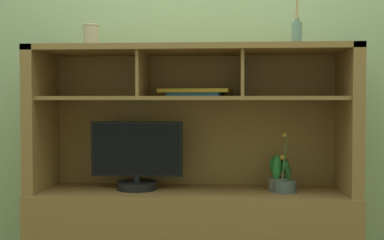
{
  "coord_description": "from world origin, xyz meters",
  "views": [
    {
      "loc": [
        0.19,
        -2.72,
        1.03
      ],
      "look_at": [
        0.0,
        0.0,
        0.92
      ],
      "focal_mm": 48.03,
      "sensor_mm": 36.0,
      "label": 1
    }
  ],
  "objects_px": {
    "potted_fern": "(279,176)",
    "ceramic_vase": "(91,36)",
    "potted_orchid": "(284,185)",
    "diffuser_bottle": "(297,33)",
    "tv_monitor": "(137,160)",
    "media_console": "(192,215)",
    "magazine_stack_left": "(196,92)"
  },
  "relations": [
    {
      "from": "potted_orchid",
      "to": "potted_fern",
      "type": "height_order",
      "value": "potted_orchid"
    },
    {
      "from": "tv_monitor",
      "to": "potted_fern",
      "type": "relative_size",
      "value": 2.55
    },
    {
      "from": "magazine_stack_left",
      "to": "diffuser_bottle",
      "type": "height_order",
      "value": "diffuser_bottle"
    },
    {
      "from": "media_console",
      "to": "magazine_stack_left",
      "type": "xyz_separation_m",
      "value": [
        0.02,
        0.04,
        0.66
      ]
    },
    {
      "from": "tv_monitor",
      "to": "diffuser_bottle",
      "type": "distance_m",
      "value": 1.08
    },
    {
      "from": "diffuser_bottle",
      "to": "ceramic_vase",
      "type": "distance_m",
      "value": 1.1
    },
    {
      "from": "tv_monitor",
      "to": "potted_orchid",
      "type": "bearing_deg",
      "value": -1.47
    },
    {
      "from": "magazine_stack_left",
      "to": "media_console",
      "type": "bearing_deg",
      "value": -111.13
    },
    {
      "from": "potted_orchid",
      "to": "diffuser_bottle",
      "type": "height_order",
      "value": "diffuser_bottle"
    },
    {
      "from": "potted_fern",
      "to": "ceramic_vase",
      "type": "bearing_deg",
      "value": 179.9
    },
    {
      "from": "ceramic_vase",
      "to": "potted_orchid",
      "type": "bearing_deg",
      "value": -2.09
    },
    {
      "from": "media_console",
      "to": "potted_orchid",
      "type": "height_order",
      "value": "media_console"
    },
    {
      "from": "diffuser_bottle",
      "to": "ceramic_vase",
      "type": "bearing_deg",
      "value": 179.9
    },
    {
      "from": "media_console",
      "to": "potted_orchid",
      "type": "bearing_deg",
      "value": -2.53
    },
    {
      "from": "media_console",
      "to": "ceramic_vase",
      "type": "bearing_deg",
      "value": 178.3
    },
    {
      "from": "potted_orchid",
      "to": "media_console",
      "type": "bearing_deg",
      "value": 177.47
    },
    {
      "from": "potted_orchid",
      "to": "diffuser_bottle",
      "type": "xyz_separation_m",
      "value": [
        0.06,
        0.04,
        0.8
      ]
    },
    {
      "from": "tv_monitor",
      "to": "ceramic_vase",
      "type": "bearing_deg",
      "value": 175.98
    },
    {
      "from": "media_console",
      "to": "potted_orchid",
      "type": "xyz_separation_m",
      "value": [
        0.49,
        -0.02,
        0.17
      ]
    },
    {
      "from": "tv_monitor",
      "to": "magazine_stack_left",
      "type": "height_order",
      "value": "magazine_stack_left"
    },
    {
      "from": "media_console",
      "to": "tv_monitor",
      "type": "bearing_deg",
      "value": -179.74
    },
    {
      "from": "media_console",
      "to": "ceramic_vase",
      "type": "xyz_separation_m",
      "value": [
        -0.55,
        0.02,
        0.96
      ]
    },
    {
      "from": "tv_monitor",
      "to": "magazine_stack_left",
      "type": "distance_m",
      "value": 0.48
    },
    {
      "from": "diffuser_bottle",
      "to": "ceramic_vase",
      "type": "height_order",
      "value": "diffuser_bottle"
    },
    {
      "from": "media_console",
      "to": "diffuser_bottle",
      "type": "relative_size",
      "value": 5.66
    },
    {
      "from": "tv_monitor",
      "to": "diffuser_bottle",
      "type": "xyz_separation_m",
      "value": [
        0.85,
        0.02,
        0.67
      ]
    },
    {
      "from": "media_console",
      "to": "potted_fern",
      "type": "relative_size",
      "value": 8.74
    },
    {
      "from": "potted_fern",
      "to": "diffuser_bottle",
      "type": "relative_size",
      "value": 0.65
    },
    {
      "from": "media_console",
      "to": "ceramic_vase",
      "type": "distance_m",
      "value": 1.11
    },
    {
      "from": "tv_monitor",
      "to": "potted_fern",
      "type": "bearing_deg",
      "value": 1.2
    },
    {
      "from": "tv_monitor",
      "to": "potted_orchid",
      "type": "distance_m",
      "value": 0.8
    },
    {
      "from": "diffuser_bottle",
      "to": "potted_orchid",
      "type": "bearing_deg",
      "value": -150.17
    }
  ]
}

